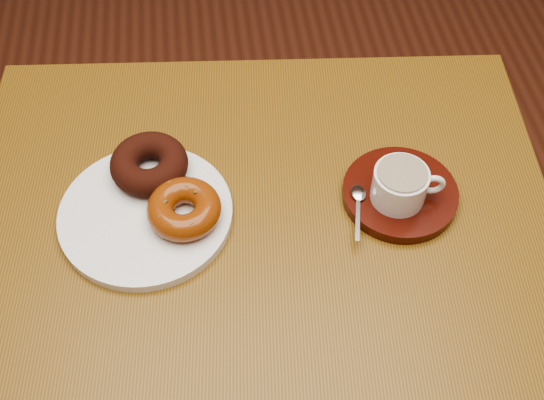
{
  "coord_description": "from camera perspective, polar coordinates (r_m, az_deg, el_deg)",
  "views": [
    {
      "loc": [
        -0.09,
        -0.47,
        1.62
      ],
      "look_at": [
        -0.02,
        0.11,
        0.83
      ],
      "focal_mm": 45.0,
      "sensor_mm": 36.0,
      "label": 1
    }
  ],
  "objects": [
    {
      "name": "cafe_table",
      "position": [
        1.11,
        -1.03,
        -4.79
      ],
      "size": [
        0.92,
        0.73,
        0.81
      ],
      "rotation": [
        0.0,
        0.0,
        -0.09
      ],
      "color": "brown",
      "rests_on": "ground"
    },
    {
      "name": "donut_plate",
      "position": [
        1.0,
        -10.51,
        -1.17
      ],
      "size": [
        0.31,
        0.31,
        0.02
      ],
      "primitive_type": "cylinder",
      "rotation": [
        0.0,
        0.0,
        0.3
      ],
      "color": "white",
      "rests_on": "cafe_table"
    },
    {
      "name": "donut_cinnamon",
      "position": [
        1.02,
        -10.24,
        2.99
      ],
      "size": [
        0.12,
        0.12,
        0.04
      ],
      "primitive_type": "torus",
      "rotation": [
        0.0,
        0.0,
        0.08
      ],
      "color": "black",
      "rests_on": "donut_plate"
    },
    {
      "name": "saucer",
      "position": [
        1.02,
        10.63,
        0.52
      ],
      "size": [
        0.23,
        0.23,
        0.02
      ],
      "primitive_type": "cylinder",
      "rotation": [
        0.0,
        0.0,
        -0.51
      ],
      "color": "#370D07",
      "rests_on": "cafe_table"
    },
    {
      "name": "coffee_cup",
      "position": [
        0.98,
        10.72,
        1.26
      ],
      "size": [
        0.1,
        0.08,
        0.06
      ],
      "rotation": [
        0.0,
        0.0,
        -0.13
      ],
      "color": "white",
      "rests_on": "saucer"
    },
    {
      "name": "donut_caramel",
      "position": [
        0.96,
        -7.36,
        -0.74
      ],
      "size": [
        0.12,
        0.12,
        0.04
      ],
      "rotation": [
        0.0,
        0.0,
        -0.17
      ],
      "color": "#81380E",
      "rests_on": "donut_plate"
    },
    {
      "name": "teaspoon",
      "position": [
        0.99,
        7.22,
        0.18
      ],
      "size": [
        0.03,
        0.1,
        0.01
      ],
      "rotation": [
        0.0,
        0.0,
        -0.21
      ],
      "color": "silver",
      "rests_on": "saucer"
    }
  ]
}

